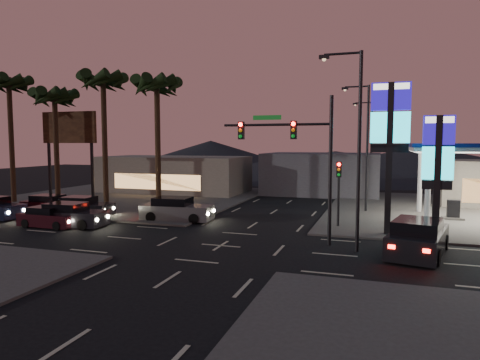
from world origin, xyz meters
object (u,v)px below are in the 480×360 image
(car_lane_b_front, at_px, (176,210))
(car_lane_b_rear, at_px, (50,205))
(traffic_signal_mast, at_px, (298,148))
(car_lane_b_mid, at_px, (82,207))
(car_lane_a_front, at_px, (70,216))
(pylon_sign_short, at_px, (438,158))
(suv_station, at_px, (418,238))
(pylon_sign_tall, at_px, (390,128))
(car_lane_a_mid, at_px, (49,218))

(car_lane_b_front, xyz_separation_m, car_lane_b_rear, (-10.79, -0.26, -0.10))
(traffic_signal_mast, bearing_deg, car_lane_b_mid, 168.67)
(car_lane_a_front, relative_size, car_lane_b_mid, 1.05)
(pylon_sign_short, bearing_deg, suv_station, -109.27)
(car_lane_a_front, bearing_deg, pylon_sign_tall, 10.40)
(car_lane_b_mid, distance_m, suv_station, 23.47)
(pylon_sign_tall, height_order, car_lane_b_mid, pylon_sign_tall)
(traffic_signal_mast, height_order, car_lane_b_mid, traffic_signal_mast)
(suv_station, bearing_deg, pylon_sign_short, 70.73)
(pylon_sign_short, xyz_separation_m, car_lane_a_mid, (-23.56, -3.17, -4.04))
(pylon_sign_short, distance_m, car_lane_b_rear, 27.77)
(traffic_signal_mast, xyz_separation_m, car_lane_a_front, (-15.13, -0.13, -4.50))
(pylon_sign_short, height_order, car_lane_b_mid, pylon_sign_short)
(car_lane_a_front, xyz_separation_m, car_lane_b_mid, (-1.86, 3.54, -0.03))
(pylon_sign_tall, relative_size, car_lane_b_rear, 1.98)
(pylon_sign_tall, distance_m, car_lane_a_front, 20.98)
(car_lane_a_mid, relative_size, car_lane_b_rear, 0.91)
(suv_station, bearing_deg, traffic_signal_mast, 173.81)
(car_lane_b_rear, xyz_separation_m, suv_station, (26.34, -4.43, 0.16))
(car_lane_a_front, bearing_deg, car_lane_a_mid, -156.05)
(pylon_sign_tall, xyz_separation_m, car_lane_b_front, (-14.16, 0.51, -5.62))
(traffic_signal_mast, distance_m, car_lane_b_rear, 21.05)
(car_lane_b_front, distance_m, suv_station, 16.24)
(pylon_sign_tall, relative_size, traffic_signal_mast, 1.12)
(pylon_sign_short, height_order, car_lane_b_rear, pylon_sign_short)
(car_lane_b_mid, bearing_deg, pylon_sign_tall, 0.28)
(car_lane_a_front, distance_m, suv_station, 21.27)
(pylon_sign_tall, relative_size, suv_station, 1.58)
(car_lane_b_mid, bearing_deg, suv_station, -9.98)
(car_lane_a_front, bearing_deg, car_lane_b_front, 36.06)
(pylon_sign_short, height_order, car_lane_a_front, pylon_sign_short)
(pylon_sign_short, bearing_deg, car_lane_a_front, -173.25)
(car_lane_b_mid, xyz_separation_m, car_lane_b_rear, (-3.23, 0.36, -0.02))
(car_lane_a_mid, xyz_separation_m, suv_station, (22.45, -0.00, 0.21))
(traffic_signal_mast, relative_size, car_lane_b_mid, 1.71)
(car_lane_b_front, bearing_deg, car_lane_b_rear, -178.61)
(car_lane_b_rear, bearing_deg, pylon_sign_tall, -0.57)
(pylon_sign_short, height_order, suv_station, pylon_sign_short)
(pylon_sign_tall, xyz_separation_m, car_lane_b_rear, (-24.95, 0.25, -5.72))
(traffic_signal_mast, height_order, car_lane_a_front, traffic_signal_mast)
(pylon_sign_tall, relative_size, car_lane_a_front, 1.83)
(pylon_sign_short, bearing_deg, pylon_sign_tall, 158.20)
(car_lane_b_front, bearing_deg, car_lane_b_mid, -175.33)
(pylon_sign_tall, bearing_deg, car_lane_b_rear, 179.43)
(suv_station, bearing_deg, car_lane_b_rear, 170.46)
(car_lane_a_front, height_order, suv_station, suv_station)
(car_lane_a_front, distance_m, car_lane_a_mid, 1.31)
(car_lane_a_front, xyz_separation_m, car_lane_b_front, (5.71, 4.16, 0.04))
(pylon_sign_tall, height_order, car_lane_a_front, pylon_sign_tall)
(car_lane_a_front, xyz_separation_m, suv_station, (21.26, -0.53, 0.10))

